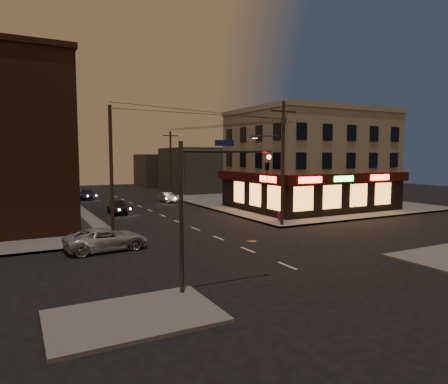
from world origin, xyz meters
TOP-DOWN VIEW (x-y plane):
  - ground at (0.00, 0.00)m, footprint 120.00×120.00m
  - sidewalk_ne at (18.00, 19.00)m, footprint 24.00×28.00m
  - pizza_building at (15.93, 13.43)m, footprint 15.85×12.85m
  - bg_building_ne_a at (14.00, 38.00)m, footprint 10.00×12.00m
  - bg_building_nw at (-13.00, 42.00)m, footprint 9.00×10.00m
  - bg_building_ne_b at (12.00, 52.00)m, footprint 8.00×8.00m
  - utility_pole_main at (6.68, 5.80)m, footprint 4.20×0.44m
  - utility_pole_far at (6.80, 32.00)m, footprint 0.26×0.26m
  - utility_pole_west at (-6.80, 6.50)m, footprint 0.24×0.24m
  - traffic_signal at (-5.57, -5.60)m, footprint 4.49×0.32m
  - suv_cross at (-7.72, 4.00)m, footprint 5.19×2.74m
  - sedan_near at (-3.53, 19.51)m, footprint 2.20×4.48m
  - sedan_mid at (4.26, 26.44)m, footprint 1.68×3.74m
  - sedan_far at (-4.11, 34.62)m, footprint 2.46×4.79m
  - fire_hydrant at (7.80, 7.59)m, footprint 0.37×0.37m

SIDE VIEW (x-z plane):
  - ground at x=0.00m, z-range 0.00..0.00m
  - sidewalk_ne at x=18.00m, z-range 0.00..0.15m
  - fire_hydrant at x=7.80m, z-range 0.19..1.00m
  - sedan_mid at x=4.26m, z-range 0.00..1.19m
  - sedan_far at x=-4.11m, z-range 0.00..1.33m
  - suv_cross at x=-7.72m, z-range 0.00..1.39m
  - sedan_near at x=-3.53m, z-range 0.00..1.47m
  - bg_building_ne_b at x=12.00m, z-range 0.00..6.00m
  - bg_building_ne_a at x=14.00m, z-range 0.00..7.00m
  - bg_building_nw at x=-13.00m, z-range 0.00..8.00m
  - traffic_signal at x=-5.57m, z-range 0.92..7.39m
  - utility_pole_far at x=6.80m, z-range 0.15..9.15m
  - utility_pole_west at x=-6.80m, z-range 0.15..9.15m
  - pizza_building at x=15.93m, z-range 0.10..10.60m
  - utility_pole_main at x=6.68m, z-range 0.76..10.76m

